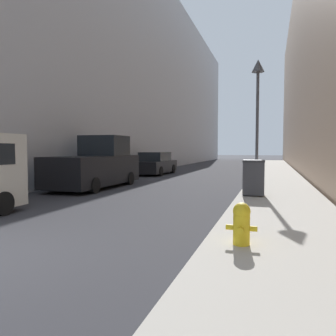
{
  "coord_description": "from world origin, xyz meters",
  "views": [
    {
      "loc": [
        4.93,
        -3.46,
        1.74
      ],
      "look_at": [
        -1.71,
        17.51,
        0.49
      ],
      "focal_mm": 35.0,
      "sensor_mm": 36.0,
      "label": 1
    }
  ],
  "objects": [
    {
      "name": "fire_hydrant",
      "position": [
        4.47,
        2.07,
        0.51
      ],
      "size": [
        0.52,
        0.41,
        0.71
      ],
      "color": "yellow",
      "rests_on": "sidewalk_right"
    },
    {
      "name": "lamppost",
      "position": [
        4.33,
        10.95,
        4.09
      ],
      "size": [
        0.52,
        0.52,
        5.37
      ],
      "color": "#4C4C51",
      "rests_on": "sidewalk_right"
    },
    {
      "name": "building_left_glass",
      "position": [
        -10.4,
        26.0,
        8.56
      ],
      "size": [
        12.0,
        60.0,
        17.13
      ],
      "color": "#BCBCC1",
      "rests_on": "ground"
    },
    {
      "name": "parked_sedan_near",
      "position": [
        -2.82,
        18.08,
        0.72
      ],
      "size": [
        1.92,
        4.7,
        1.55
      ],
      "color": "black",
      "rests_on": "ground"
    },
    {
      "name": "pickup_truck",
      "position": [
        -2.7,
        9.79,
        1.0
      ],
      "size": [
        2.14,
        5.46,
        2.39
      ],
      "color": "black",
      "rests_on": "ground"
    },
    {
      "name": "sidewalk_right",
      "position": [
        5.25,
        18.0,
        0.07
      ],
      "size": [
        2.87,
        60.0,
        0.14
      ],
      "color": "#B7B2A8",
      "rests_on": "ground"
    },
    {
      "name": "trash_bin",
      "position": [
        4.36,
        8.19,
        0.77
      ],
      "size": [
        0.73,
        0.61,
        1.24
      ],
      "color": "#3D3D42",
      "rests_on": "sidewalk_right"
    }
  ]
}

